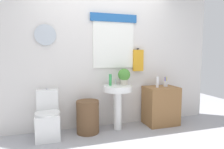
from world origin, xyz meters
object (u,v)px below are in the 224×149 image
at_px(laundry_hamper, 88,117).
at_px(toothbrush_cup, 166,84).
at_px(pedestal_sink, 118,97).
at_px(potted_plant, 124,76).
at_px(toilet, 48,119).
at_px(soap_bottle, 110,80).
at_px(wooden_cabinet, 161,105).
at_px(lotion_bottle, 157,82).

bearing_deg(laundry_hamper, toothbrush_cup, 0.75).
relative_size(laundry_hamper, pedestal_sink, 0.70).
bearing_deg(laundry_hamper, potted_plant, 5.08).
bearing_deg(pedestal_sink, toilet, 178.32).
distance_m(laundry_hamper, soap_bottle, 0.74).
bearing_deg(wooden_cabinet, pedestal_sink, -180.00).
relative_size(toilet, pedestal_sink, 0.98).
bearing_deg(toothbrush_cup, lotion_bottle, -164.14).
bearing_deg(wooden_cabinet, lotion_bottle, -159.19).
xyz_separation_m(toilet, toothbrush_cup, (2.15, -0.01, 0.48)).
distance_m(toilet, pedestal_sink, 1.21).
distance_m(wooden_cabinet, lotion_bottle, 0.47).
relative_size(pedestal_sink, lotion_bottle, 3.94).
relative_size(toilet, toothbrush_cup, 4.14).
bearing_deg(toothbrush_cup, laundry_hamper, -179.25).
height_order(toilet, wooden_cabinet, toilet).
height_order(soap_bottle, lotion_bottle, soap_bottle).
relative_size(laundry_hamper, toothbrush_cup, 2.96).
relative_size(potted_plant, toothbrush_cup, 1.57).
xyz_separation_m(wooden_cabinet, toothbrush_cup, (0.11, 0.02, 0.41)).
bearing_deg(lotion_bottle, potted_plant, 170.83).
xyz_separation_m(laundry_hamper, soap_bottle, (0.42, 0.05, 0.61)).
bearing_deg(potted_plant, pedestal_sink, -156.80).
xyz_separation_m(pedestal_sink, lotion_bottle, (0.76, -0.04, 0.23)).
distance_m(laundry_hamper, pedestal_sink, 0.62).
height_order(pedestal_sink, soap_bottle, soap_bottle).
height_order(wooden_cabinet, potted_plant, potted_plant).
bearing_deg(wooden_cabinet, laundry_hamper, 180.00).
height_order(toilet, potted_plant, potted_plant).
height_order(pedestal_sink, lotion_bottle, lotion_bottle).
xyz_separation_m(wooden_cabinet, potted_plant, (-0.72, 0.06, 0.59)).
relative_size(toilet, laundry_hamper, 1.40).
bearing_deg(soap_bottle, wooden_cabinet, -2.91).
xyz_separation_m(soap_bottle, potted_plant, (0.26, 0.01, 0.07)).
height_order(laundry_hamper, lotion_bottle, lotion_bottle).
xyz_separation_m(soap_bottle, toothbrush_cup, (1.09, -0.03, -0.11)).
bearing_deg(potted_plant, toilet, -178.89).
distance_m(laundry_hamper, toothbrush_cup, 1.58).
height_order(pedestal_sink, toothbrush_cup, toothbrush_cup).
distance_m(toilet, potted_plant, 1.47).
height_order(toilet, soap_bottle, soap_bottle).
distance_m(laundry_hamper, lotion_bottle, 1.40).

